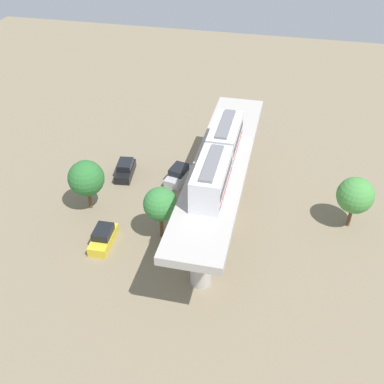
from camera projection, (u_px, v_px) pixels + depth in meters
name	position (u px, v px, depth m)	size (l,w,h in m)	color
ground_plane	(219.00, 219.00, 49.32)	(120.00, 120.00, 0.00)	#84755B
viaduct	(221.00, 176.00, 46.04)	(5.20, 28.00, 7.23)	#B7B2AA
train	(219.00, 157.00, 42.74)	(2.64, 13.55, 3.24)	silver
parked_car_black	(125.00, 170.00, 55.39)	(2.32, 4.39, 1.76)	black
parked_car_yellow	(103.00, 238.00, 45.86)	(1.96, 4.27, 1.76)	yellow
parked_car_silver	(179.00, 175.00, 54.54)	(2.61, 4.48, 1.76)	#B2B5BA
tree_near_viaduct	(355.00, 195.00, 46.15)	(3.69, 3.69, 5.75)	brown
tree_mid_lot	(160.00, 204.00, 44.71)	(3.36, 3.36, 5.78)	brown
tree_far_corner	(86.00, 178.00, 48.54)	(3.82, 3.82, 5.78)	brown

